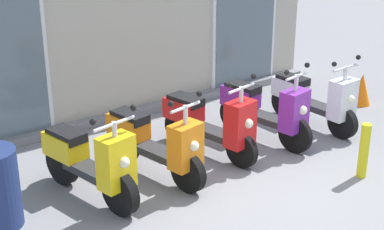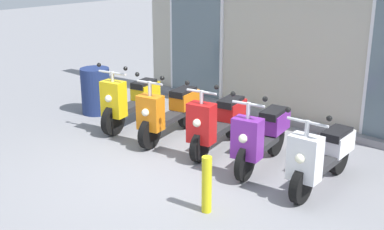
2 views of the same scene
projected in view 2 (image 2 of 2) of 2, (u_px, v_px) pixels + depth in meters
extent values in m
plane|color=gray|center=(164.00, 174.00, 7.05)|extent=(40.00, 40.00, 0.00)
cube|color=#B2AD9E|center=(295.00, 7.00, 8.70)|extent=(6.76, 0.30, 4.04)
cube|color=slate|center=(281.00, 119.00, 9.13)|extent=(6.76, 0.20, 0.12)
cube|color=silver|center=(196.00, 44.00, 10.20)|extent=(1.38, 0.04, 2.30)
cube|color=slate|center=(195.00, 44.00, 10.18)|extent=(1.26, 0.02, 2.22)
cylinder|color=black|center=(113.00, 120.00, 8.45)|extent=(0.22, 0.53, 0.51)
cylinder|color=black|center=(149.00, 104.00, 9.32)|extent=(0.22, 0.53, 0.51)
cube|color=#2D2D30|center=(132.00, 106.00, 8.85)|extent=(0.39, 0.69, 0.09)
cube|color=yellow|center=(114.00, 99.00, 8.37)|extent=(0.42, 0.31, 0.60)
sphere|color=#F2EFCC|center=(108.00, 99.00, 8.25)|extent=(0.12, 0.12, 0.12)
cube|color=yellow|center=(146.00, 91.00, 9.15)|extent=(0.40, 0.57, 0.28)
cube|color=black|center=(144.00, 84.00, 9.07)|extent=(0.36, 0.52, 0.11)
cylinder|color=silver|center=(113.00, 77.00, 8.25)|extent=(0.06, 0.06, 0.18)
cylinder|color=silver|center=(112.00, 73.00, 8.23)|extent=(0.54, 0.15, 0.04)
sphere|color=black|center=(125.00, 69.00, 8.07)|extent=(0.07, 0.07, 0.07)
sphere|color=black|center=(99.00, 65.00, 8.33)|extent=(0.07, 0.07, 0.07)
cylinder|color=black|center=(150.00, 134.00, 7.88)|extent=(0.20, 0.50, 0.49)
cylinder|color=black|center=(188.00, 114.00, 8.81)|extent=(0.20, 0.50, 0.49)
cube|color=#2D2D30|center=(170.00, 118.00, 8.31)|extent=(0.39, 0.75, 0.09)
cube|color=orange|center=(150.00, 113.00, 7.81)|extent=(0.42, 0.31, 0.54)
sphere|color=#F2EFCC|center=(145.00, 112.00, 7.69)|extent=(0.12, 0.12, 0.12)
cube|color=orange|center=(184.00, 99.00, 8.64)|extent=(0.40, 0.57, 0.28)
cube|color=black|center=(183.00, 92.00, 8.56)|extent=(0.35, 0.52, 0.11)
cylinder|color=silver|center=(150.00, 89.00, 7.69)|extent=(0.06, 0.06, 0.25)
cylinder|color=silver|center=(150.00, 83.00, 7.66)|extent=(0.45, 0.12, 0.04)
sphere|color=black|center=(162.00, 78.00, 7.52)|extent=(0.07, 0.07, 0.07)
sphere|color=black|center=(137.00, 74.00, 7.74)|extent=(0.07, 0.07, 0.07)
cylinder|color=black|center=(200.00, 147.00, 7.39)|extent=(0.18, 0.47, 0.46)
cylinder|color=black|center=(234.00, 125.00, 8.31)|extent=(0.18, 0.47, 0.46)
cube|color=#2D2D30|center=(218.00, 129.00, 7.82)|extent=(0.39, 0.73, 0.09)
cube|color=red|center=(201.00, 123.00, 7.31)|extent=(0.42, 0.31, 0.59)
sphere|color=#F2EFCC|center=(197.00, 123.00, 7.19)|extent=(0.12, 0.12, 0.12)
cube|color=red|center=(232.00, 110.00, 8.14)|extent=(0.40, 0.57, 0.28)
cube|color=black|center=(231.00, 102.00, 8.06)|extent=(0.35, 0.52, 0.11)
cylinder|color=silver|center=(202.00, 98.00, 7.19)|extent=(0.06, 0.06, 0.21)
cylinder|color=silver|center=(202.00, 92.00, 7.17)|extent=(0.47, 0.13, 0.04)
sphere|color=black|center=(216.00, 87.00, 7.02)|extent=(0.07, 0.07, 0.07)
sphere|color=black|center=(187.00, 83.00, 7.25)|extent=(0.07, 0.07, 0.07)
cylinder|color=black|center=(245.00, 163.00, 6.78)|extent=(0.17, 0.51, 0.50)
cylinder|color=black|center=(276.00, 139.00, 7.64)|extent=(0.17, 0.51, 0.50)
cube|color=#2D2D30|center=(262.00, 144.00, 7.18)|extent=(0.38, 0.69, 0.09)
cube|color=purple|center=(247.00, 138.00, 6.71)|extent=(0.42, 0.31, 0.55)
sphere|color=#F2EFCC|center=(243.00, 139.00, 6.59)|extent=(0.12, 0.12, 0.12)
cube|color=purple|center=(274.00, 122.00, 7.46)|extent=(0.39, 0.57, 0.28)
cube|color=black|center=(274.00, 113.00, 7.39)|extent=(0.34, 0.52, 0.11)
cylinder|color=silver|center=(248.00, 111.00, 6.59)|extent=(0.06, 0.06, 0.24)
cylinder|color=silver|center=(248.00, 104.00, 6.56)|extent=(0.45, 0.12, 0.04)
sphere|color=black|center=(265.00, 99.00, 6.42)|extent=(0.07, 0.07, 0.07)
sphere|color=black|center=(233.00, 94.00, 6.64)|extent=(0.07, 0.07, 0.07)
cylinder|color=black|center=(301.00, 185.00, 6.19)|extent=(0.14, 0.47, 0.46)
cylinder|color=black|center=(339.00, 158.00, 7.01)|extent=(0.14, 0.47, 0.46)
cube|color=#2D2D30|center=(322.00, 164.00, 6.57)|extent=(0.30, 0.70, 0.09)
cube|color=white|center=(305.00, 158.00, 6.11)|extent=(0.39, 0.26, 0.57)
sphere|color=#F2EFCC|center=(300.00, 159.00, 6.00)|extent=(0.12, 0.12, 0.12)
cube|color=white|center=(337.00, 143.00, 6.86)|extent=(0.33, 0.54, 0.28)
cube|color=black|center=(337.00, 134.00, 6.79)|extent=(0.29, 0.49, 0.11)
cylinder|color=silver|center=(307.00, 129.00, 6.00)|extent=(0.06, 0.06, 0.22)
cylinder|color=silver|center=(307.00, 122.00, 5.97)|extent=(0.53, 0.07, 0.04)
sphere|color=black|center=(329.00, 118.00, 5.78)|extent=(0.07, 0.07, 0.07)
sphere|color=black|center=(288.00, 110.00, 6.09)|extent=(0.07, 0.07, 0.07)
cylinder|color=yellow|center=(207.00, 185.00, 5.94)|extent=(0.12, 0.12, 0.70)
cylinder|color=navy|center=(96.00, 91.00, 9.53)|extent=(0.54, 0.54, 0.86)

